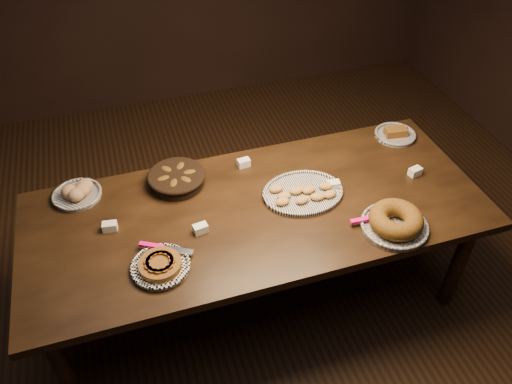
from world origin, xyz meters
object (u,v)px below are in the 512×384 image
object	(u,v)px
buffet_table	(258,218)
apple_tart_plate	(160,265)
madeleine_platter	(303,193)
bundt_cake_plate	(395,221)

from	to	relation	value
buffet_table	apple_tart_plate	size ratio (longest dim) A/B	7.87
apple_tart_plate	madeleine_platter	xyz separation A→B (m)	(0.81, 0.27, -0.00)
buffet_table	bundt_cake_plate	distance (m)	0.70
apple_tart_plate	madeleine_platter	size ratio (longest dim) A/B	0.70
buffet_table	madeleine_platter	size ratio (longest dim) A/B	5.51
madeleine_platter	bundt_cake_plate	size ratio (longest dim) A/B	1.16
apple_tart_plate	bundt_cake_plate	world-z (taller)	bundt_cake_plate
buffet_table	bundt_cake_plate	world-z (taller)	bundt_cake_plate
apple_tart_plate	bundt_cake_plate	distance (m)	1.16
buffet_table	bundt_cake_plate	bearing A→B (deg)	-29.45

